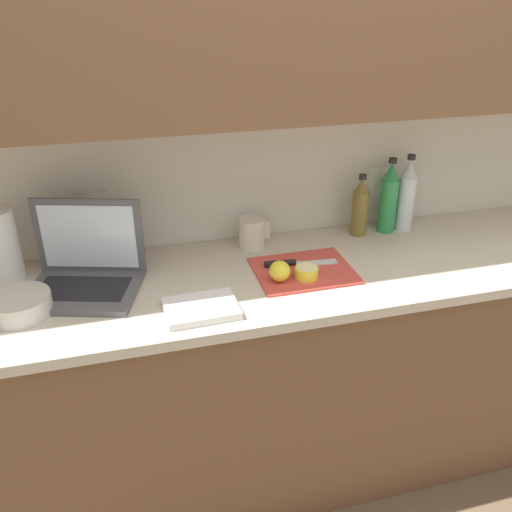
# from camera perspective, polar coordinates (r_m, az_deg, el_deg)

# --- Properties ---
(ground_plane) EXTENTS (12.00, 12.00, 0.00)m
(ground_plane) POSITION_cam_1_polar(r_m,az_deg,el_deg) (2.51, 7.30, -19.66)
(ground_plane) COLOR brown
(ground_plane) RESTS_ON ground
(wall_back) EXTENTS (5.20, 0.38, 2.60)m
(wall_back) POSITION_cam_1_polar(r_m,az_deg,el_deg) (1.96, 7.44, 19.17)
(wall_back) COLOR silver
(wall_back) RESTS_ON ground_plane
(counter_unit) EXTENTS (2.50, 0.61, 0.92)m
(counter_unit) POSITION_cam_1_polar(r_m,az_deg,el_deg) (2.20, 8.45, -11.13)
(counter_unit) COLOR brown
(counter_unit) RESTS_ON ground_plane
(laptop) EXTENTS (0.41, 0.36, 0.28)m
(laptop) POSITION_cam_1_polar(r_m,az_deg,el_deg) (1.84, -17.52, -1.28)
(laptop) COLOR #515156
(laptop) RESTS_ON counter_unit
(cutting_board) EXTENTS (0.34, 0.27, 0.01)m
(cutting_board) POSITION_cam_1_polar(r_m,az_deg,el_deg) (1.88, 5.03, -1.54)
(cutting_board) COLOR #D1473D
(cutting_board) RESTS_ON counter_unit
(knife) EXTENTS (0.26, 0.05, 0.02)m
(knife) POSITION_cam_1_polar(r_m,az_deg,el_deg) (1.90, 3.45, -0.75)
(knife) COLOR silver
(knife) RESTS_ON cutting_board
(lemon_half_cut) EXTENTS (0.08, 0.08, 0.04)m
(lemon_half_cut) POSITION_cam_1_polar(r_m,az_deg,el_deg) (1.82, 5.33, -1.74)
(lemon_half_cut) COLOR yellow
(lemon_half_cut) RESTS_ON cutting_board
(lemon_whole_beside) EXTENTS (0.07, 0.07, 0.07)m
(lemon_whole_beside) POSITION_cam_1_polar(r_m,az_deg,el_deg) (1.79, 2.51, -1.60)
(lemon_whole_beside) COLOR yellow
(lemon_whole_beside) RESTS_ON cutting_board
(bottle_green_soda) EXTENTS (0.07, 0.07, 0.31)m
(bottle_green_soda) POSITION_cam_1_polar(r_m,az_deg,el_deg) (2.23, 15.55, 6.13)
(bottle_green_soda) COLOR silver
(bottle_green_soda) RESTS_ON counter_unit
(bottle_oil_tall) EXTENTS (0.07, 0.07, 0.30)m
(bottle_oil_tall) POSITION_cam_1_polar(r_m,az_deg,el_deg) (2.19, 13.77, 5.91)
(bottle_oil_tall) COLOR #2D934C
(bottle_oil_tall) RESTS_ON counter_unit
(bottle_water_clear) EXTENTS (0.07, 0.07, 0.25)m
(bottle_water_clear) POSITION_cam_1_polar(r_m,az_deg,el_deg) (2.15, 10.88, 5.03)
(bottle_water_clear) COLOR olive
(bottle_water_clear) RESTS_ON counter_unit
(measuring_cup) EXTENTS (0.12, 0.10, 0.11)m
(measuring_cup) POSITION_cam_1_polar(r_m,az_deg,el_deg) (2.02, -0.42, 2.44)
(measuring_cup) COLOR silver
(measuring_cup) RESTS_ON counter_unit
(bowl_white) EXTENTS (0.19, 0.19, 0.06)m
(bowl_white) POSITION_cam_1_polar(r_m,az_deg,el_deg) (1.78, -23.62, -4.76)
(bowl_white) COLOR beige
(bowl_white) RESTS_ON counter_unit
(paper_towel_roll) EXTENTS (0.11, 0.11, 0.25)m
(paper_towel_roll) POSITION_cam_1_polar(r_m,az_deg,el_deg) (1.96, -25.14, 0.98)
(paper_towel_roll) COLOR white
(paper_towel_roll) RESTS_ON counter_unit
(dish_towel) EXTENTS (0.23, 0.17, 0.02)m
(dish_towel) POSITION_cam_1_polar(r_m,az_deg,el_deg) (1.66, -5.79, -5.51)
(dish_towel) COLOR white
(dish_towel) RESTS_ON counter_unit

